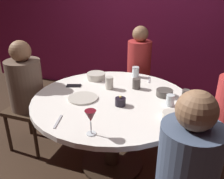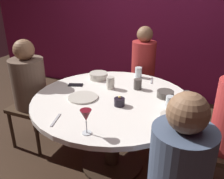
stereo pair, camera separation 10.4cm
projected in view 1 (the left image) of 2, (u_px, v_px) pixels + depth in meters
ground_plane at (112, 163)px, 2.39m from camera, size 8.00×8.00×0.00m
back_wall at (155, 10)px, 3.44m from camera, size 6.00×0.10×2.60m
dining_table at (112, 112)px, 2.15m from camera, size 1.39×1.39×0.73m
seated_diner_left at (25, 85)px, 2.38m from camera, size 0.40×0.40×1.16m
seated_diner_back at (139, 65)px, 2.94m from camera, size 0.40×0.40×1.20m
seated_diner_front_right at (188, 167)px, 1.30m from camera, size 0.57×0.57×1.18m
candle_holder at (120, 102)px, 1.96m from camera, size 0.09×0.09×0.09m
wine_glass at (91, 117)px, 1.54m from camera, size 0.08×0.08×0.18m
dinner_plate at (83, 98)px, 2.08m from camera, size 0.26×0.26×0.01m
cell_phone at (74, 86)px, 2.34m from camera, size 0.16×0.11×0.01m
bowl_serving_large at (164, 93)px, 2.13m from camera, size 0.15×0.15×0.06m
bowl_salad_center at (96, 76)px, 2.50m from camera, size 0.19×0.19×0.07m
bowl_small_white at (171, 116)px, 1.77m from camera, size 0.13×0.13×0.05m
cup_near_candle at (186, 96)px, 2.01m from camera, size 0.07×0.07×0.11m
cup_by_left_diner at (170, 100)px, 1.95m from camera, size 0.07×0.07×0.10m
cup_by_right_diner at (109, 83)px, 2.26m from camera, size 0.08×0.08×0.12m
cup_center_front at (136, 72)px, 2.56m from camera, size 0.07×0.07×0.11m
cup_far_edge at (136, 84)px, 2.27m from camera, size 0.08×0.08×0.10m
fork_near_plate at (58, 121)px, 1.73m from camera, size 0.06×0.18×0.01m
knife_near_plate at (149, 80)px, 2.49m from camera, size 0.05×0.18×0.01m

